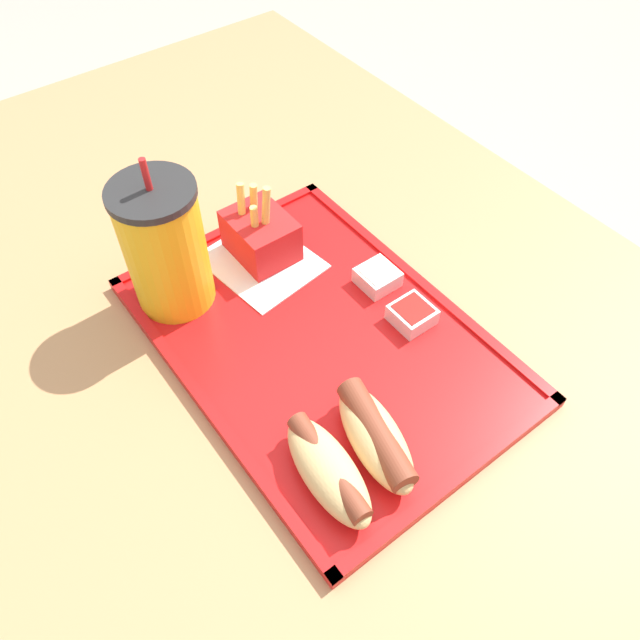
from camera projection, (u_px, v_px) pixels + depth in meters
ground_plane at (307, 557)px, 1.26m from camera, size 8.00×8.00×0.00m
dining_table at (304, 478)px, 0.98m from camera, size 1.36×0.86×0.73m
food_tray at (320, 340)px, 0.69m from camera, size 0.43×0.30×0.01m
paper_napkin at (262, 262)px, 0.76m from camera, size 0.14×0.13×0.00m
soda_cup at (165, 247)px, 0.66m from camera, size 0.09×0.09×0.19m
hot_dog_far at (328, 470)px, 0.56m from camera, size 0.13×0.06×0.04m
hot_dog_near at (376, 436)px, 0.58m from camera, size 0.13×0.07×0.04m
fries_carton at (260, 235)px, 0.75m from camera, size 0.08×0.07×0.11m
sauce_cup_mayo at (376, 275)px, 0.73m from camera, size 0.04×0.04×0.02m
sauce_cup_ketchup at (412, 314)px, 0.69m from camera, size 0.04×0.04×0.02m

